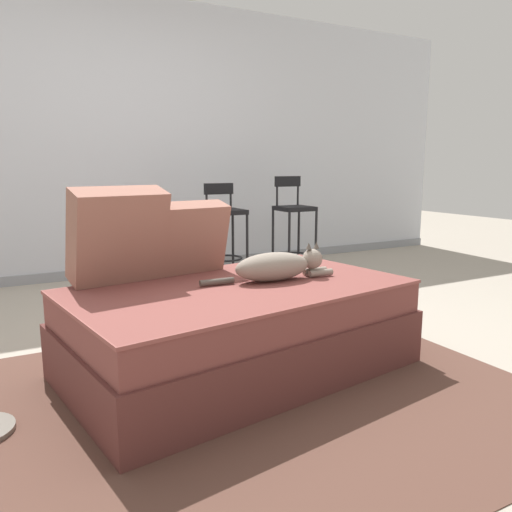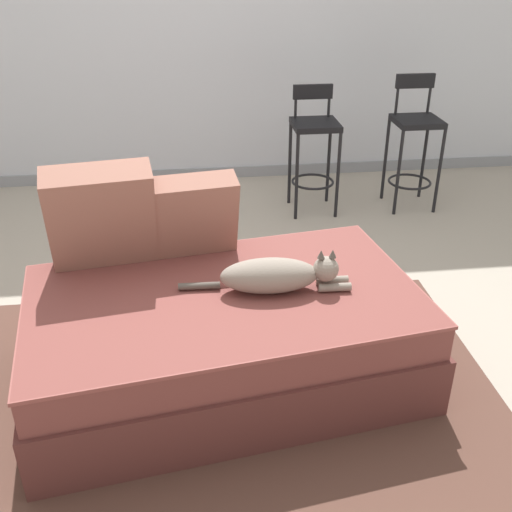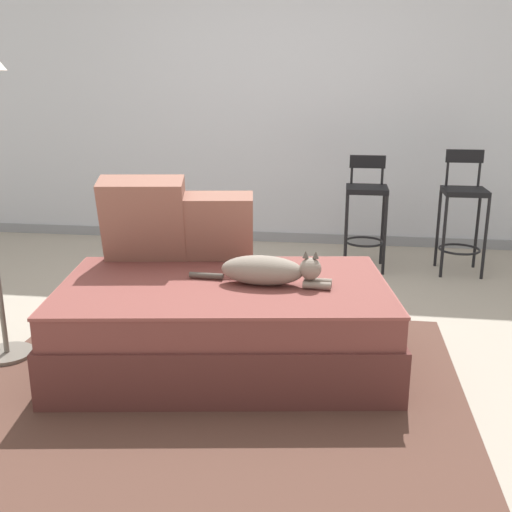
{
  "view_description": "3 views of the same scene",
  "coord_description": "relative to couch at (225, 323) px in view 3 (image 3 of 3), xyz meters",
  "views": [
    {
      "loc": [
        -1.09,
        -2.6,
        1.05
      ],
      "look_at": [
        0.15,
        -0.3,
        0.57
      ],
      "focal_mm": 35.0,
      "sensor_mm": 36.0,
      "label": 1
    },
    {
      "loc": [
        -0.12,
        -2.58,
        1.8
      ],
      "look_at": [
        0.15,
        -0.3,
        0.57
      ],
      "focal_mm": 42.0,
      "sensor_mm": 36.0,
      "label": 2
    },
    {
      "loc": [
        0.57,
        -3.25,
        1.43
      ],
      "look_at": [
        0.15,
        -0.3,
        0.57
      ],
      "focal_mm": 42.0,
      "sensor_mm": 36.0,
      "label": 3
    }
  ],
  "objects": [
    {
      "name": "ground_plane",
      "position": [
        0.0,
        0.4,
        -0.23
      ],
      "size": [
        16.0,
        16.0,
        0.0
      ],
      "primitive_type": "plane",
      "color": "#A89E8E",
      "rests_on": "ground"
    },
    {
      "name": "wall_back_panel",
      "position": [
        0.0,
        2.65,
        1.07
      ],
      "size": [
        8.0,
        0.1,
        2.6
      ],
      "primitive_type": "cube",
      "color": "silver",
      "rests_on": "ground"
    },
    {
      "name": "wall_baseboard_trim",
      "position": [
        0.0,
        2.6,
        -0.19
      ],
      "size": [
        8.0,
        0.02,
        0.09
      ],
      "primitive_type": "cube",
      "color": "gray",
      "rests_on": "ground"
    },
    {
      "name": "area_rug",
      "position": [
        0.0,
        -0.3,
        -0.23
      ],
      "size": [
        2.4,
        2.09,
        0.01
      ],
      "primitive_type": "cube",
      "color": "brown",
      "rests_on": "ground"
    },
    {
      "name": "couch",
      "position": [
        0.0,
        0.0,
        0.0
      ],
      "size": [
        1.82,
        1.23,
        0.45
      ],
      "color": "brown",
      "rests_on": "ground"
    },
    {
      "name": "throw_pillow_corner",
      "position": [
        -0.52,
        0.32,
        0.47
      ],
      "size": [
        0.5,
        0.35,
        0.49
      ],
      "color": "#936051",
      "rests_on": "couch"
    },
    {
      "name": "throw_pillow_middle",
      "position": [
        -0.1,
        0.39,
        0.43
      ],
      "size": [
        0.41,
        0.28,
        0.4
      ],
      "color": "#936051",
      "rests_on": "couch"
    },
    {
      "name": "cat",
      "position": [
        0.23,
        0.0,
        0.3
      ],
      "size": [
        0.74,
        0.19,
        0.19
      ],
      "color": "gray",
      "rests_on": "couch"
    },
    {
      "name": "bar_stool_near_window",
      "position": [
        0.77,
        1.86,
        0.29
      ],
      "size": [
        0.32,
        0.32,
        0.89
      ],
      "color": "black",
      "rests_on": "ground"
    },
    {
      "name": "bar_stool_by_doorway",
      "position": [
        1.51,
        1.86,
        0.29
      ],
      "size": [
        0.33,
        0.33,
        0.95
      ],
      "color": "black",
      "rests_on": "ground"
    }
  ]
}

